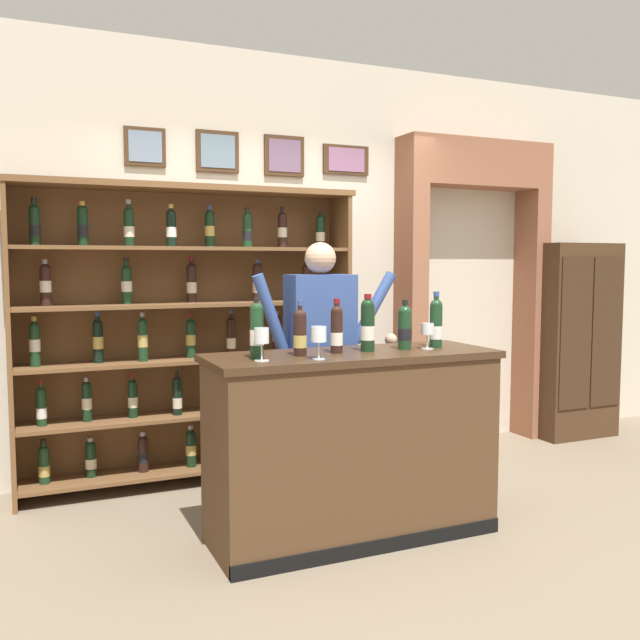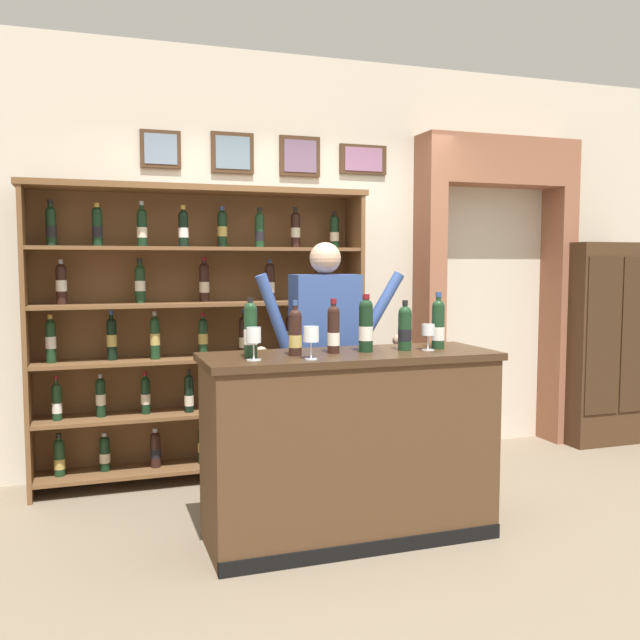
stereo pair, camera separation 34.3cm
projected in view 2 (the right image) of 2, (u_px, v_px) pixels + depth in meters
name	position (u px, v px, depth m)	size (l,w,h in m)	color
ground_plane	(363.00, 537.00, 3.88)	(14.00, 14.00, 0.02)	#7A6B56
back_wall	(283.00, 261.00, 5.29)	(12.00, 0.19, 3.07)	beige
wine_shelf	(201.00, 326.00, 4.82)	(2.34, 0.37, 2.05)	brown
archway_doorway	(490.00, 270.00, 5.73)	(1.37, 0.45, 2.53)	#935B42
side_cabinet	(600.00, 342.00, 5.87)	(0.73, 0.48, 1.69)	#422B19
tasting_counter	(350.00, 446.00, 3.80)	(1.62, 0.59, 1.04)	#4C331E
shopkeeper	(325.00, 344.00, 4.29)	(0.99, 0.22, 1.65)	#2D3347
tasting_bottle_brunello	(251.00, 329.00, 3.56)	(0.07, 0.07, 0.31)	#19381E
tasting_bottle_chianti	(295.00, 332.00, 3.64)	(0.07, 0.07, 0.29)	black
tasting_bottle_bianco	(334.00, 329.00, 3.73)	(0.07, 0.07, 0.30)	black
tasting_bottle_prosecco	(366.00, 325.00, 3.79)	(0.08, 0.08, 0.32)	black
tasting_bottle_rosso	(405.00, 328.00, 3.86)	(0.08, 0.08, 0.28)	#19381E
tasting_bottle_riserva	(438.00, 324.00, 3.93)	(0.07, 0.07, 0.32)	#19381E
wine_glass_center	(311.00, 335.00, 3.49)	(0.08, 0.08, 0.17)	silver
wine_glass_left	(428.00, 331.00, 3.86)	(0.07, 0.07, 0.15)	silver
wine_glass_spare	(254.00, 337.00, 3.46)	(0.08, 0.08, 0.17)	silver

